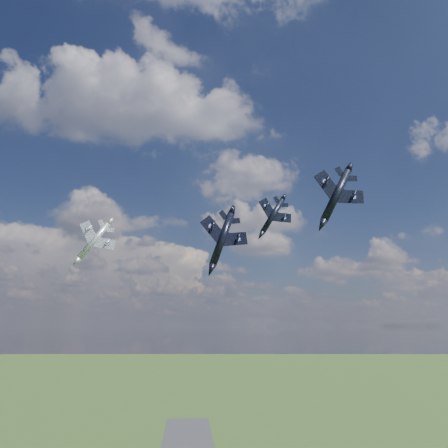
{
  "coord_description": "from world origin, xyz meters",
  "views": [
    {
      "loc": [
        -1.14,
        -72.56,
        61.37
      ],
      "look_at": [
        6.08,
        16.63,
        82.44
      ],
      "focal_mm": 35.0,
      "sensor_mm": 36.0,
      "label": 1
    }
  ],
  "objects_px": {
    "jet_high_navy": "(273,216)",
    "jet_left_silver": "(94,241)",
    "jet_right_navy": "(336,195)",
    "jet_lead_navy": "(222,239)"
  },
  "relations": [
    {
      "from": "jet_lead_navy",
      "to": "jet_right_navy",
      "type": "relative_size",
      "value": 1.12
    },
    {
      "from": "jet_lead_navy",
      "to": "jet_left_silver",
      "type": "bearing_deg",
      "value": 139.43
    },
    {
      "from": "jet_right_navy",
      "to": "jet_high_navy",
      "type": "xyz_separation_m",
      "value": [
        -7.17,
        21.91,
        1.69
      ]
    },
    {
      "from": "jet_high_navy",
      "to": "jet_left_silver",
      "type": "xyz_separation_m",
      "value": [
        -40.84,
        8.18,
        -4.8
      ]
    },
    {
      "from": "jet_left_silver",
      "to": "jet_right_navy",
      "type": "bearing_deg",
      "value": -42.15
    },
    {
      "from": "jet_lead_navy",
      "to": "jet_left_silver",
      "type": "xyz_separation_m",
      "value": [
        -29.03,
        13.47,
        1.74
      ]
    },
    {
      "from": "jet_high_navy",
      "to": "jet_right_navy",
      "type": "bearing_deg",
      "value": -76.32
    },
    {
      "from": "jet_lead_navy",
      "to": "jet_left_silver",
      "type": "relative_size",
      "value": 1.14
    },
    {
      "from": "jet_left_silver",
      "to": "jet_high_navy",
      "type": "bearing_deg",
      "value": -21.39
    },
    {
      "from": "jet_right_navy",
      "to": "jet_high_navy",
      "type": "relative_size",
      "value": 1.15
    }
  ]
}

